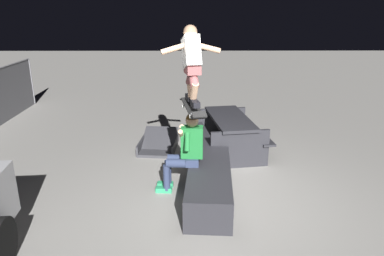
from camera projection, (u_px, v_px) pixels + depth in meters
name	position (u px, v px, depth m)	size (l,w,h in m)	color
ground_plane	(214.00, 204.00, 5.46)	(40.00, 40.00, 0.00)	gray
ledge_box_main	(209.00, 184.00, 5.60)	(2.01, 0.66, 0.47)	#28282D
person_sitting_on_ledge	(185.00, 149.00, 5.67)	(0.59, 0.76, 1.31)	#2D3856
skateboard	(192.00, 108.00, 5.40)	(1.04, 0.40, 0.14)	black
skater_airborne	(192.00, 61.00, 5.23)	(0.64, 0.88, 1.12)	black
kicker_ramp	(159.00, 146.00, 7.58)	(1.08, 0.82, 0.44)	#38383D
picnic_table_back	(229.00, 129.00, 7.29)	(1.88, 1.57, 0.75)	#28282D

